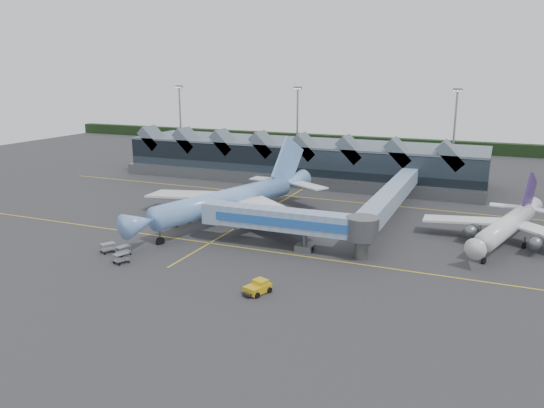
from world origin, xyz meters
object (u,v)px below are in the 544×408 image
at_px(regional_jet, 509,225).
at_px(pushback_tug, 258,287).
at_px(main_airliner, 232,199).
at_px(jet_bridge, 297,222).
at_px(fuel_truck, 184,213).

bearing_deg(regional_jet, pushback_tug, -114.72).
xyz_separation_m(main_airliner, regional_jet, (46.25, 5.55, -1.01)).
distance_m(main_airliner, pushback_tug, 32.84).
distance_m(jet_bridge, pushback_tug, 17.65).
distance_m(regional_jet, fuel_truck, 54.97).
height_order(jet_bridge, fuel_truck, jet_bridge).
bearing_deg(fuel_truck, regional_jet, 23.54).
bearing_deg(fuel_truck, jet_bridge, -1.20).
bearing_deg(main_airliner, jet_bridge, -15.88).
bearing_deg(main_airliner, pushback_tug, -41.23).
xyz_separation_m(main_airliner, jet_bridge, (16.46, -10.23, 0.14)).
height_order(main_airliner, pushback_tug, main_airliner).
relative_size(fuel_truck, pushback_tug, 2.21).
bearing_deg(pushback_tug, jet_bridge, 114.18).
bearing_deg(regional_jet, main_airliner, -156.99).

